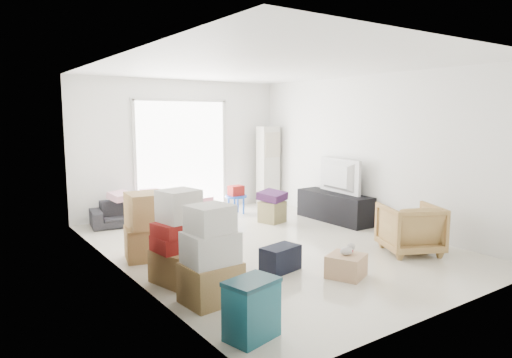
{
  "coord_description": "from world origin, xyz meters",
  "views": [
    {
      "loc": [
        -4.07,
        -5.52,
        1.97
      ],
      "look_at": [
        -0.09,
        0.2,
        1.01
      ],
      "focal_mm": 32.0,
      "sensor_mm": 36.0,
      "label": 1
    }
  ],
  "objects": [
    {
      "name": "room_shell",
      "position": [
        0.0,
        0.0,
        1.35
      ],
      "size": [
        4.98,
        6.48,
        3.18
      ],
      "color": "beige",
      "rests_on": "ground"
    },
    {
      "name": "sliding_door",
      "position": [
        0.0,
        2.98,
        1.24
      ],
      "size": [
        2.1,
        0.04,
        2.33
      ],
      "color": "white",
      "rests_on": "room_shell"
    },
    {
      "name": "ac_tower",
      "position": [
        1.95,
        2.65,
        0.88
      ],
      "size": [
        0.45,
        0.3,
        1.75
      ],
      "primitive_type": "cube",
      "color": "beige",
      "rests_on": "room_shell"
    },
    {
      "name": "tv_console",
      "position": [
        2.0,
        0.59,
        0.27
      ],
      "size": [
        0.48,
        1.61,
        0.54
      ],
      "primitive_type": "cube",
      "color": "black",
      "rests_on": "room_shell"
    },
    {
      "name": "television",
      "position": [
        2.0,
        0.59,
        0.61
      ],
      "size": [
        0.76,
        1.18,
        0.15
      ],
      "primitive_type": "imported",
      "rotation": [
        0.0,
        0.0,
        1.46
      ],
      "color": "black",
      "rests_on": "tv_console"
    },
    {
      "name": "sofa",
      "position": [
        -1.2,
        2.5,
        0.3
      ],
      "size": [
        1.6,
        0.69,
        0.6
      ],
      "primitive_type": "imported",
      "rotation": [
        0.0,
        0.0,
        -0.16
      ],
      "color": "#27272C",
      "rests_on": "room_shell"
    },
    {
      "name": "pillow_left",
      "position": [
        -1.45,
        2.55,
        0.66
      ],
      "size": [
        0.43,
        0.39,
        0.11
      ],
      "primitive_type": "cube",
      "rotation": [
        0.0,
        0.0,
        0.38
      ],
      "color": "#D89DB5",
      "rests_on": "sofa"
    },
    {
      "name": "pillow_right",
      "position": [
        -0.9,
        2.46,
        0.66
      ],
      "size": [
        0.36,
        0.3,
        0.12
      ],
      "primitive_type": "cube",
      "rotation": [
        0.0,
        0.0,
        -0.07
      ],
      "color": "#D89DB5",
      "rests_on": "sofa"
    },
    {
      "name": "armchair",
      "position": [
        1.45,
        -1.51,
        0.39
      ],
      "size": [
        1.01,
        0.99,
        0.79
      ],
      "primitive_type": "imported",
      "rotation": [
        0.0,
        0.0,
        2.68
      ],
      "color": "#A8854A",
      "rests_on": "room_shell"
    },
    {
      "name": "storage_bins",
      "position": [
        -1.9,
        -2.34,
        0.27
      ],
      "size": [
        0.53,
        0.43,
        0.54
      ],
      "rotation": [
        0.0,
        0.0,
        0.23
      ],
      "color": "#185665",
      "rests_on": "room_shell"
    },
    {
      "name": "box_stack_a",
      "position": [
        -1.8,
        -1.42,
        0.47
      ],
      "size": [
        0.61,
        0.53,
        1.05
      ],
      "rotation": [
        0.0,
        0.0,
        0.03
      ],
      "color": "#9F7848",
      "rests_on": "room_shell"
    },
    {
      "name": "box_stack_b",
      "position": [
        -1.8,
        -0.67,
        0.48
      ],
      "size": [
        0.67,
        0.67,
        1.11
      ],
      "rotation": [
        0.0,
        0.0,
        0.22
      ],
      "color": "#9F7848",
      "rests_on": "room_shell"
    },
    {
      "name": "box_stack_c",
      "position": [
        -1.77,
        0.4,
        0.45
      ],
      "size": [
        0.72,
        0.64,
        0.93
      ],
      "rotation": [
        0.0,
        0.0,
        -0.2
      ],
      "color": "#9F7848",
      "rests_on": "room_shell"
    },
    {
      "name": "loose_box",
      "position": [
        -1.12,
        0.28,
        0.16
      ],
      "size": [
        0.4,
        0.4,
        0.32
      ],
      "primitive_type": "cube",
      "rotation": [
        0.0,
        0.0,
        0.06
      ],
      "color": "#9F7848",
      "rests_on": "room_shell"
    },
    {
      "name": "duffel_bag",
      "position": [
        -0.58,
        -1.06,
        0.16
      ],
      "size": [
        0.55,
        0.39,
        0.32
      ],
      "primitive_type": "cube",
      "rotation": [
        0.0,
        0.0,
        0.2
      ],
      "color": "black",
      "rests_on": "room_shell"
    },
    {
      "name": "ottoman",
      "position": [
        0.96,
        1.17,
        0.2
      ],
      "size": [
        0.49,
        0.49,
        0.4
      ],
      "primitive_type": "cube",
      "rotation": [
        0.0,
        0.0,
        0.27
      ],
      "color": "#928555",
      "rests_on": "room_shell"
    },
    {
      "name": "blanket",
      "position": [
        0.96,
        1.17,
        0.47
      ],
      "size": [
        0.56,
        0.56,
        0.14
      ],
      "primitive_type": "cube",
      "rotation": [
        0.0,
        0.0,
        0.37
      ],
      "color": "#4A2051",
      "rests_on": "ottoman"
    },
    {
      "name": "kids_table",
      "position": [
        0.81,
        2.2,
        0.41
      ],
      "size": [
        0.44,
        0.44,
        0.58
      ],
      "rotation": [
        0.0,
        0.0,
        -0.0
      ],
      "color": "#1949B6",
      "rests_on": "room_shell"
    },
    {
      "name": "toy_walker",
      "position": [
        0.01,
        1.9,
        0.12
      ],
      "size": [
        0.38,
        0.35,
        0.45
      ],
      "rotation": [
        0.0,
        0.0,
        0.18
      ],
      "color": "silver",
      "rests_on": "room_shell"
    },
    {
      "name": "wood_crate",
      "position": [
        -0.05,
        -1.7,
        0.14
      ],
      "size": [
        0.55,
        0.55,
        0.28
      ],
      "primitive_type": "cube",
      "rotation": [
        0.0,
        0.0,
        0.41
      ],
      "color": "tan",
      "rests_on": "room_shell"
    },
    {
      "name": "plush_bunny",
      "position": [
        -0.02,
        -1.69,
        0.34
      ],
      "size": [
        0.25,
        0.15,
        0.13
      ],
      "rotation": [
        0.0,
        0.0,
        -0.15
      ],
      "color": "#B2ADA8",
      "rests_on": "wood_crate"
    }
  ]
}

